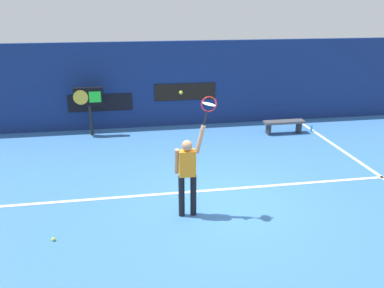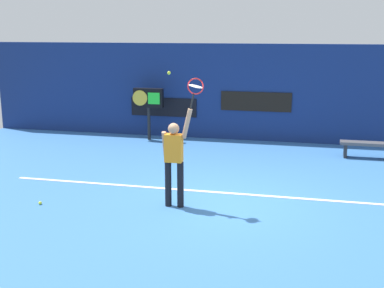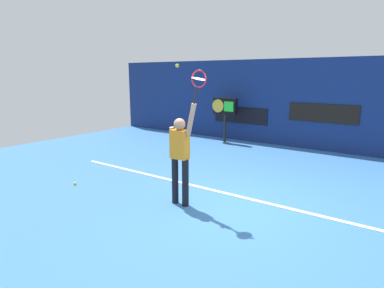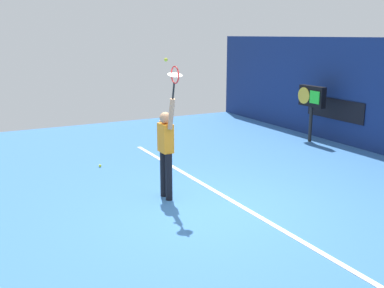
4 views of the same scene
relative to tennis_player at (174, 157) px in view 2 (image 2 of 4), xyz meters
The scene contains 11 objects.
ground_plane 1.44m from the tennis_player, 27.20° to the left, with size 18.00×18.00×0.00m, color #3870B2.
back_wall 6.57m from the tennis_player, 81.98° to the left, with size 18.00×0.20×3.02m, color navy.
sponsor_banner_center 6.44m from the tennis_player, 81.84° to the left, with size 2.20×0.03×0.60m, color black.
sponsor_banner_portside 6.70m from the tennis_player, 108.13° to the left, with size 2.20×0.03×0.60m, color black.
court_baseline 1.70m from the tennis_player, 48.13° to the left, with size 10.00×0.10×0.01m, color white.
tennis_player is the anchor object (origin of this frame).
tennis_racket 1.43m from the tennis_player, ahead, with size 0.38×0.27×0.63m.
tennis_ball 1.63m from the tennis_player, 146.47° to the left, with size 0.07×0.07×0.07m, color #CCE033.
scoreboard_clock 6.24m from the tennis_player, 112.65° to the left, with size 0.96×0.20×1.65m.
court_bench 6.41m from the tennis_player, 49.78° to the left, with size 1.40×0.36×0.45m.
spare_ball 2.89m from the tennis_player, 168.77° to the right, with size 0.07×0.07×0.07m, color #CCE033.
Camera 2 is at (1.57, -9.56, 3.45)m, focal length 46.62 mm.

